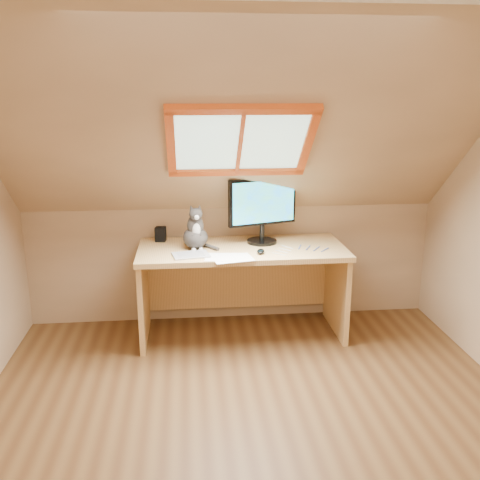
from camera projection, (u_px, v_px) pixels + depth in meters
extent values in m
plane|color=brown|center=(258.00, 435.00, 3.15)|extent=(3.50, 3.50, 0.00)
cube|color=tan|center=(370.00, 454.00, 1.16)|extent=(3.50, 0.02, 2.40)
cube|color=tan|center=(232.00, 263.00, 4.70)|extent=(3.50, 0.02, 1.00)
cube|color=tan|center=(241.00, 131.00, 3.63)|extent=(3.50, 1.56, 1.41)
cube|color=#B2E0CC|center=(240.00, 140.00, 3.73)|extent=(0.90, 0.53, 0.48)
cube|color=#DD5114|center=(240.00, 140.00, 3.73)|extent=(1.02, 0.64, 0.59)
cube|color=#E0AE6A|center=(242.00, 250.00, 4.29)|extent=(1.65, 0.72, 0.04)
cube|color=#E0AE6A|center=(144.00, 297.00, 4.31)|extent=(0.04, 0.65, 0.71)
cube|color=#E0AE6A|center=(337.00, 290.00, 4.46)|extent=(0.04, 0.65, 0.71)
cube|color=#E0AE6A|center=(238.00, 280.00, 4.70)|extent=(1.55, 0.03, 0.50)
cylinder|color=black|center=(262.00, 241.00, 4.40)|extent=(0.25, 0.25, 0.02)
cylinder|color=black|center=(262.00, 232.00, 4.38)|extent=(0.04, 0.04, 0.13)
cube|color=black|center=(262.00, 202.00, 4.31)|extent=(0.57, 0.21, 0.38)
cube|color=blue|center=(264.00, 202.00, 4.29)|extent=(0.52, 0.17, 0.33)
ellipsoid|color=#393432|center=(195.00, 238.00, 4.24)|extent=(0.23, 0.26, 0.17)
ellipsoid|color=#393432|center=(195.00, 226.00, 4.20)|extent=(0.15, 0.15, 0.18)
ellipsoid|color=silver|center=(196.00, 230.00, 4.15)|extent=(0.07, 0.04, 0.11)
ellipsoid|color=#393432|center=(196.00, 214.00, 4.13)|extent=(0.11, 0.10, 0.10)
sphere|color=silver|center=(197.00, 217.00, 4.10)|extent=(0.04, 0.04, 0.04)
cone|color=#393432|center=(191.00, 208.00, 4.13)|extent=(0.05, 0.05, 0.06)
cone|color=#393432|center=(199.00, 207.00, 4.14)|extent=(0.05, 0.05, 0.06)
cube|color=black|center=(161.00, 234.00, 4.44)|extent=(0.09, 0.09, 0.12)
cube|color=#B2B2B7|center=(191.00, 255.00, 4.05)|extent=(0.30, 0.24, 0.01)
ellipsoid|color=black|center=(261.00, 251.00, 4.11)|extent=(0.08, 0.11, 0.03)
cube|color=white|center=(231.00, 257.00, 4.02)|extent=(0.33, 0.27, 0.00)
cube|color=white|center=(231.00, 257.00, 4.02)|extent=(0.32, 0.24, 0.00)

